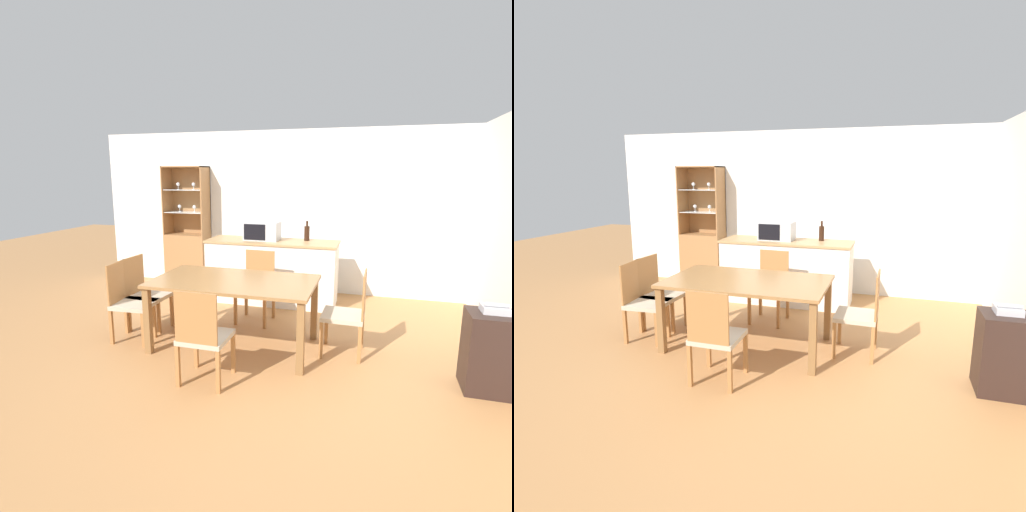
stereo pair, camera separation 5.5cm
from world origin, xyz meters
TOP-DOWN VIEW (x-y plane):
  - ground_plane at (0.00, 0.00)m, footprint 18.00×18.00m
  - wall_back at (0.00, 2.63)m, footprint 6.80×0.06m
  - kitchen_counter at (-0.23, 1.90)m, footprint 1.91×0.64m
  - display_cabinet at (-1.84, 2.42)m, footprint 0.71×0.38m
  - dining_table at (-0.23, 0.25)m, footprint 1.74×1.00m
  - dining_chair_head_far at (-0.23, 1.08)m, footprint 0.45×0.45m
  - dining_chair_side_left_far at (-1.43, 0.40)m, footprint 0.45×0.45m
  - dining_chair_head_near at (-0.23, -0.58)m, footprint 0.43×0.43m
  - dining_chair_side_left_near at (-1.43, 0.10)m, footprint 0.46×0.46m
  - dining_chair_side_right_far at (0.97, 0.40)m, footprint 0.44×0.44m
  - microwave at (-0.39, 1.93)m, footprint 0.50×0.35m
  - wine_bottle at (0.26, 2.04)m, footprint 0.08×0.08m
  - side_cabinet at (2.28, 0.00)m, footprint 0.54×0.38m
  - telephone at (2.22, 0.03)m, footprint 0.21×0.18m

SIDE VIEW (x-z plane):
  - ground_plane at x=0.00m, z-range 0.00..0.00m
  - side_cabinet at x=2.28m, z-range 0.00..0.71m
  - dining_chair_head_far at x=-0.23m, z-range 0.00..0.89m
  - dining_chair_side_left_far at x=-1.43m, z-range 0.00..0.89m
  - dining_chair_head_near at x=-0.23m, z-range 0.00..0.89m
  - dining_chair_side_left_near at x=-1.43m, z-range 0.00..0.89m
  - dining_chair_side_right_far at x=0.97m, z-range 0.00..0.89m
  - kitchen_counter at x=-0.23m, z-range 0.00..0.92m
  - display_cabinet at x=-1.84m, z-range -0.41..1.59m
  - dining_table at x=-0.23m, z-range 0.29..1.04m
  - telephone at x=2.22m, z-range 0.69..0.79m
  - wine_bottle at x=0.26m, z-range 0.89..1.18m
  - microwave at x=-0.39m, z-range 0.92..1.19m
  - wall_back at x=0.00m, z-range 0.00..2.55m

